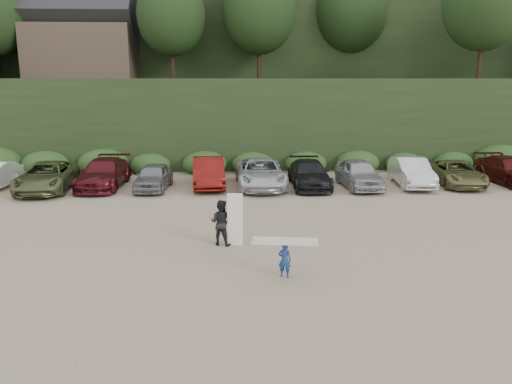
{
  "coord_description": "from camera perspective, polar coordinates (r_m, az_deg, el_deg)",
  "views": [
    {
      "loc": [
        -0.34,
        -17.49,
        5.94
      ],
      "look_at": [
        0.6,
        3.0,
        1.3
      ],
      "focal_mm": 35.0,
      "sensor_mm": 36.0,
      "label": 1
    }
  ],
  "objects": [
    {
      "name": "child_surfer",
      "position": [
        15.31,
        3.31,
        -6.84
      ],
      "size": [
        2.05,
        0.8,
        1.19
      ],
      "color": "navy",
      "rests_on": "ground"
    },
    {
      "name": "adult_surfer",
      "position": [
        18.23,
        -3.88,
        -3.46
      ],
      "size": [
        1.3,
        0.9,
        1.99
      ],
      "color": "black",
      "rests_on": "ground"
    },
    {
      "name": "ground",
      "position": [
        18.47,
        -1.43,
        -6.01
      ],
      "size": [
        120.0,
        120.0,
        0.0
      ],
      "primitive_type": "plane",
      "color": "tan",
      "rests_on": "ground"
    },
    {
      "name": "parked_cars",
      "position": [
        28.08,
        1.7,
        2.13
      ],
      "size": [
        39.13,
        6.37,
        1.63
      ],
      "color": "#ACADB1",
      "rests_on": "ground"
    },
    {
      "name": "hillside_backdrop",
      "position": [
        53.67,
        -2.66,
        18.38
      ],
      "size": [
        90.0,
        41.5,
        28.0
      ],
      "color": "black",
      "rests_on": "ground"
    }
  ]
}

